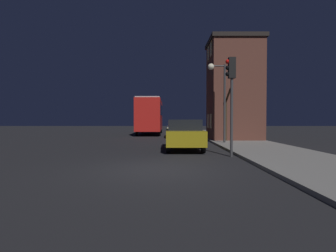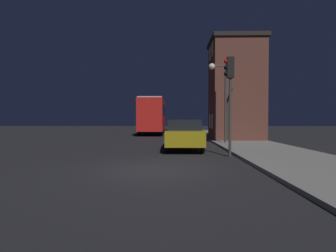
{
  "view_description": "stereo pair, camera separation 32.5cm",
  "coord_description": "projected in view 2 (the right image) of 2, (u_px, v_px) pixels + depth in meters",
  "views": [
    {
      "loc": [
        0.41,
        -8.49,
        1.62
      ],
      "look_at": [
        0.37,
        8.15,
        1.22
      ],
      "focal_mm": 28.0,
      "sensor_mm": 36.0,
      "label": 1
    },
    {
      "loc": [
        0.73,
        -8.48,
        1.62
      ],
      "look_at": [
        0.37,
        8.15,
        1.22
      ],
      "focal_mm": 28.0,
      "sensor_mm": 36.0,
      "label": 2
    }
  ],
  "objects": [
    {
      "name": "bus",
      "position": [
        153.0,
        114.0,
        29.29
      ],
      "size": [
        2.52,
        9.01,
        3.88
      ],
      "color": "red",
      "rests_on": "ground"
    },
    {
      "name": "car_near_lane",
      "position": [
        183.0,
        134.0,
        14.1
      ],
      "size": [
        1.9,
        4.49,
        1.63
      ],
      "color": "olive",
      "rests_on": "ground"
    },
    {
      "name": "ground_plane",
      "position": [
        151.0,
        169.0,
        8.53
      ],
      "size": [
        120.0,
        120.0,
        0.0
      ],
      "primitive_type": "plane",
      "color": "black"
    },
    {
      "name": "brick_building",
      "position": [
        236.0,
        89.0,
        20.32
      ],
      "size": [
        4.01,
        3.81,
        7.72
      ],
      "color": "brown",
      "rests_on": "sidewalk"
    },
    {
      "name": "streetlamp",
      "position": [
        220.0,
        87.0,
        17.07
      ],
      "size": [
        1.18,
        0.42,
        5.17
      ],
      "color": "#38383A",
      "rests_on": "sidewalk"
    },
    {
      "name": "car_mid_lane",
      "position": [
        179.0,
        129.0,
        24.18
      ],
      "size": [
        1.72,
        4.26,
        1.46
      ],
      "color": "beige",
      "rests_on": "ground"
    },
    {
      "name": "sidewalk",
      "position": [
        322.0,
        168.0,
        8.41
      ],
      "size": [
        4.07,
        60.0,
        0.13
      ],
      "color": "slate",
      "rests_on": "ground"
    },
    {
      "name": "traffic_light",
      "position": [
        230.0,
        85.0,
        11.31
      ],
      "size": [
        0.43,
        0.24,
        4.32
      ],
      "color": "#38383A",
      "rests_on": "ground"
    },
    {
      "name": "bare_tree",
      "position": [
        227.0,
        116.0,
        18.67
      ],
      "size": [
        0.85,
        1.56,
        3.7
      ],
      "color": "#382819",
      "rests_on": "sidewalk"
    }
  ]
}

